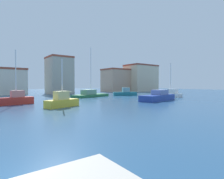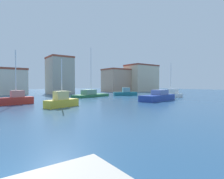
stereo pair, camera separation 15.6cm
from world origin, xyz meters
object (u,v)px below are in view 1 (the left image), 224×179
(motorboat_teal_mid_harbor, at_px, (125,93))
(motorboat_blue_far_left, at_px, (158,97))
(sailboat_green_far_right, at_px, (90,94))
(sailboat_yellow_outer_mooring, at_px, (62,101))
(sailboat_white_near_pier, at_px, (171,94))
(sailboat_red_center_channel, at_px, (16,99))

(motorboat_teal_mid_harbor, distance_m, motorboat_blue_far_left, 13.72)
(motorboat_teal_mid_harbor, distance_m, sailboat_green_far_right, 9.02)
(sailboat_yellow_outer_mooring, relative_size, motorboat_blue_far_left, 0.67)
(motorboat_teal_mid_harbor, xyz_separation_m, sailboat_yellow_outer_mooring, (-19.99, -11.92, 0.08))
(motorboat_teal_mid_harbor, bearing_deg, sailboat_green_far_right, 174.36)
(sailboat_green_far_right, bearing_deg, sailboat_white_near_pier, -36.94)
(sailboat_red_center_channel, bearing_deg, sailboat_white_near_pier, -7.23)
(sailboat_white_near_pier, distance_m, motorboat_teal_mid_harbor, 10.52)
(sailboat_white_near_pier, distance_m, sailboat_red_center_channel, 28.83)
(sailboat_green_far_right, bearing_deg, motorboat_teal_mid_harbor, -5.64)
(sailboat_red_center_channel, bearing_deg, sailboat_green_far_right, 24.08)
(sailboat_green_far_right, bearing_deg, sailboat_yellow_outer_mooring, -130.71)
(motorboat_teal_mid_harbor, bearing_deg, sailboat_white_near_pier, -63.37)
(sailboat_white_near_pier, height_order, sailboat_green_far_right, sailboat_green_far_right)
(sailboat_white_near_pier, xyz_separation_m, sailboat_yellow_outer_mooring, (-24.70, -2.51, 0.05))
(sailboat_yellow_outer_mooring, bearing_deg, sailboat_green_far_right, 49.29)
(sailboat_yellow_outer_mooring, xyz_separation_m, motorboat_blue_far_left, (15.94, -1.20, -0.07))
(sailboat_yellow_outer_mooring, relative_size, sailboat_green_far_right, 0.54)
(sailboat_white_near_pier, relative_size, sailboat_red_center_channel, 0.99)
(sailboat_white_near_pier, distance_m, sailboat_yellow_outer_mooring, 24.83)
(sailboat_red_center_channel, distance_m, sailboat_yellow_outer_mooring, 7.27)
(motorboat_teal_mid_harbor, relative_size, sailboat_green_far_right, 0.55)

